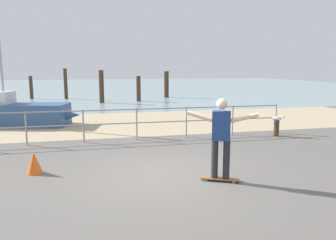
{
  "coord_description": "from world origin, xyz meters",
  "views": [
    {
      "loc": [
        -1.5,
        -6.61,
        2.34
      ],
      "look_at": [
        0.5,
        2.0,
        0.9
      ],
      "focal_mm": 34.33,
      "sensor_mm": 36.0,
      "label": 1
    }
  ],
  "objects": [
    {
      "name": "railing_fence",
      "position": [
        -1.85,
        3.6,
        0.7
      ],
      "size": [
        13.44,
        0.05,
        1.05
      ],
      "color": "gray",
      "rests_on": "ground"
    },
    {
      "name": "beach_strip",
      "position": [
        0.0,
        7.0,
        0.0
      ],
      "size": [
        24.0,
        6.0,
        0.04
      ],
      "primitive_type": "cube",
      "color": "tan",
      "rests_on": "ground"
    },
    {
      "name": "groyne_post_3",
      "position": [
        1.57,
        15.78,
        0.89
      ],
      "size": [
        0.3,
        0.3,
        1.78
      ],
      "primitive_type": "cylinder",
      "color": "#422D1E",
      "rests_on": "ground"
    },
    {
      "name": "sea_surface",
      "position": [
        0.0,
        35.0,
        0.0
      ],
      "size": [
        72.0,
        50.0,
        0.04
      ],
      "primitive_type": "cube",
      "color": "#849EA3",
      "rests_on": "ground"
    },
    {
      "name": "skateboard",
      "position": [
        0.99,
        -0.64,
        0.07
      ],
      "size": [
        0.81,
        0.53,
        0.08
      ],
      "color": "brown",
      "rests_on": "ground"
    },
    {
      "name": "skateboarder",
      "position": [
        0.99,
        -0.64,
        1.02
      ],
      "size": [
        1.34,
        0.72,
        1.65
      ],
      "color": "#26262B",
      "rests_on": "skateboard"
    },
    {
      "name": "ground_plane",
      "position": [
        0.0,
        -1.0,
        0.0
      ],
      "size": [
        24.0,
        10.0,
        0.04
      ],
      "primitive_type": "cube",
      "color": "#605B56",
      "rests_on": "ground"
    },
    {
      "name": "bollard_short",
      "position": [
        4.56,
        3.08,
        0.28
      ],
      "size": [
        0.18,
        0.18,
        0.56
      ],
      "primitive_type": "cylinder",
      "color": "#422D1E",
      "rests_on": "ground"
    },
    {
      "name": "traffic_cone",
      "position": [
        -2.84,
        0.75,
        0.25
      ],
      "size": [
        0.36,
        0.36,
        0.5
      ],
      "primitive_type": "cone",
      "color": "#E55919",
      "rests_on": "ground"
    },
    {
      "name": "groyne_post_2",
      "position": [
        -0.98,
        15.25,
        1.09
      ],
      "size": [
        0.32,
        0.32,
        2.19
      ],
      "primitive_type": "cylinder",
      "color": "#422D1E",
      "rests_on": "ground"
    },
    {
      "name": "groyne_post_4",
      "position": [
        4.12,
        18.19,
        1.04
      ],
      "size": [
        0.37,
        0.37,
        2.07
      ],
      "primitive_type": "cylinder",
      "color": "#422D1E",
      "rests_on": "ground"
    },
    {
      "name": "seagull",
      "position": [
        4.58,
        3.07,
        0.64
      ],
      "size": [
        0.45,
        0.28,
        0.18
      ],
      "color": "white",
      "rests_on": "bollard_short"
    },
    {
      "name": "groyne_post_1",
      "position": [
        -3.53,
        18.73,
        1.15
      ],
      "size": [
        0.27,
        0.27,
        2.29
      ],
      "primitive_type": "cylinder",
      "color": "#422D1E",
      "rests_on": "ground"
    },
    {
      "name": "groyne_post_0",
      "position": [
        -6.08,
        19.35,
        0.86
      ],
      "size": [
        0.26,
        0.26,
        1.73
      ],
      "primitive_type": "cylinder",
      "color": "#422D1E",
      "rests_on": "ground"
    },
    {
      "name": "sailboat",
      "position": [
        -4.59,
        7.34,
        0.52
      ],
      "size": [
        5.07,
        2.38,
        4.42
      ],
      "color": "#335184",
      "rests_on": "ground"
    }
  ]
}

